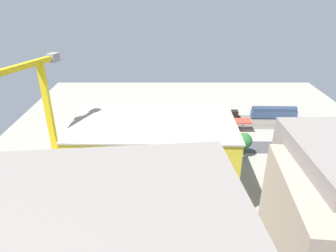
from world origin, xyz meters
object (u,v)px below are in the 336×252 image
object	(u,v)px
box_truck_2	(107,153)
street_tree_5	(244,141)
passenger_coach	(274,112)
parked_car_3	(192,140)
street_tree_4	(226,139)
parked_car_5	(156,141)
parked_car_0	(244,140)
freight_coach_far	(173,118)
street_tree_1	(203,140)
street_tree_3	(127,142)
platform_canopy_near	(178,120)
construction_building	(155,158)
street_tree_0	(119,143)
box_truck_0	(131,152)
box_truck_1	(211,153)
parked_car_1	(228,140)
locomotive	(225,115)
traffic_light	(146,130)
tower_crane	(44,124)
parked_car_4	(175,140)
parked_car_2	(211,140)
street_tree_2	(124,139)

from	to	relation	value
box_truck_2	street_tree_5	bearing A→B (deg)	-177.68
passenger_coach	box_truck_2	distance (m)	74.98
parked_car_3	street_tree_4	size ratio (longest dim) A/B	0.46
passenger_coach	parked_car_5	xyz separation A→B (m)	(51.05, 21.94, -2.26)
parked_car_5	parked_car_0	bearing A→B (deg)	-179.32
parked_car_5	freight_coach_far	bearing A→B (deg)	-113.39
street_tree_1	street_tree_3	bearing A→B (deg)	1.88
platform_canopy_near	street_tree_4	size ratio (longest dim) A/B	6.62
street_tree_4	parked_car_5	bearing A→B (deg)	-19.01
platform_canopy_near	parked_car_3	world-z (taller)	platform_canopy_near
platform_canopy_near	construction_building	bearing A→B (deg)	78.97
passenger_coach	street_tree_0	bearing A→B (deg)	26.02
box_truck_0	box_truck_1	distance (m)	27.44
parked_car_1	box_truck_2	xyz separation A→B (m)	(43.38, 11.47, 1.08)
parked_car_5	box_truck_1	xyz separation A→B (m)	(-19.39, 10.63, 0.94)
locomotive	traffic_light	size ratio (longest dim) A/B	2.11
parked_car_1	parked_car_3	bearing A→B (deg)	1.16
tower_crane	street_tree_4	bearing A→B (deg)	-154.43
construction_building	box_truck_0	bearing A→B (deg)	-62.97
parked_car_4	street_tree_3	xyz separation A→B (m)	(16.67, 8.57, 4.01)
parked_car_2	parked_car_5	bearing A→B (deg)	1.00
box_truck_1	street_tree_1	xyz separation A→B (m)	(2.51, -3.30, 3.29)
parked_car_2	parked_car_4	distance (m)	13.62
parked_car_0	freight_coach_far	bearing A→B (deg)	-30.22
locomotive	parked_car_3	size ratio (longest dim) A/B	3.44
parked_car_0	parked_car_5	size ratio (longest dim) A/B	0.92
parked_car_1	parked_car_4	distance (m)	20.03
street_tree_3	street_tree_4	distance (m)	34.12
box_truck_1	street_tree_3	world-z (taller)	street_tree_3
platform_canopy_near	street_tree_4	distance (m)	24.67
parked_car_2	parked_car_0	bearing A→B (deg)	-179.86
parked_car_5	street_tree_2	size ratio (longest dim) A/B	0.56
parked_car_5	construction_building	xyz separation A→B (m)	(-0.97, 28.80, 9.98)
locomotive	box_truck_0	size ratio (longest dim) A/B	1.51
parked_car_5	street_tree_3	world-z (taller)	street_tree_3
box_truck_0	locomotive	bearing A→B (deg)	-139.60
street_tree_0	traffic_light	xyz separation A→B (m)	(-8.54, -10.63, -0.40)
parked_car_0	street_tree_2	bearing A→B (deg)	10.53
parked_car_5	street_tree_2	bearing A→B (deg)	36.10
freight_coach_far	street_tree_1	size ratio (longest dim) A/B	2.23
locomotive	parked_car_4	world-z (taller)	locomotive
parked_car_3	street_tree_4	distance (m)	14.85
parked_car_1	parked_car_3	distance (m)	13.57
parked_car_5	tower_crane	bearing A→B (deg)	51.59
freight_coach_far	tower_crane	bearing A→B (deg)	55.97
box_truck_2	street_tree_1	distance (m)	33.50
parked_car_5	traffic_light	xyz separation A→B (m)	(3.77, -1.63, 3.60)
box_truck_1	street_tree_0	world-z (taller)	street_tree_0
platform_canopy_near	traffic_light	bearing A→B (deg)	35.09
parked_car_0	street_tree_0	world-z (taller)	street_tree_0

